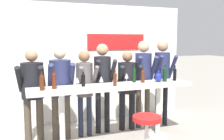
{
  "coord_description": "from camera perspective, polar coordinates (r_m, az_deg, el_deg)",
  "views": [
    {
      "loc": [
        -1.52,
        -3.95,
        1.8
      ],
      "look_at": [
        0.0,
        0.08,
        1.28
      ],
      "focal_mm": 40.0,
      "sensor_mm": 36.0,
      "label": 1
    }
  ],
  "objects": [
    {
      "name": "back_wall",
      "position": [
        5.63,
        -4.86,
        1.69
      ],
      "size": [
        4.48,
        0.12,
        2.58
      ],
      "color": "silver",
      "rests_on": "ground_plane"
    },
    {
      "name": "tasting_table",
      "position": [
        4.33,
        0.37,
        -5.42
      ],
      "size": [
        2.88,
        0.53,
        1.03
      ],
      "color": "silver",
      "rests_on": "ground_plane"
    },
    {
      "name": "bar_stool",
      "position": [
        3.91,
        7.96,
        -13.46
      ],
      "size": [
        0.46,
        0.46,
        0.66
      ],
      "color": "silver",
      "rests_on": "ground_plane"
    },
    {
      "name": "person_far_left",
      "position": [
        4.57,
        -17.71,
        -3.43
      ],
      "size": [
        0.52,
        0.61,
        1.64
      ],
      "rotation": [
        0.0,
        0.0,
        -0.2
      ],
      "color": "#473D33",
      "rests_on": "ground_plane"
    },
    {
      "name": "person_left",
      "position": [
        4.54,
        -11.7,
        -2.92
      ],
      "size": [
        0.47,
        0.56,
        1.69
      ],
      "rotation": [
        0.0,
        0.0,
        -0.05
      ],
      "color": "#473D33",
      "rests_on": "ground_plane"
    },
    {
      "name": "person_center_left",
      "position": [
        4.62,
        -6.27,
        -3.01
      ],
      "size": [
        0.38,
        0.5,
        1.61
      ],
      "rotation": [
        0.0,
        0.0,
        0.05
      ],
      "color": "#23283D",
      "rests_on": "ground_plane"
    },
    {
      "name": "person_center",
      "position": [
        4.77,
        -2.16,
        -1.75
      ],
      "size": [
        0.41,
        0.54,
        1.73
      ],
      "rotation": [
        0.0,
        0.0,
        -0.06
      ],
      "color": "black",
      "rests_on": "ground_plane"
    },
    {
      "name": "person_center_right",
      "position": [
        4.95,
        3.52,
        -2.77
      ],
      "size": [
        0.49,
        0.57,
        1.58
      ],
      "rotation": [
        0.0,
        0.0,
        -0.13
      ],
      "color": "black",
      "rests_on": "ground_plane"
    },
    {
      "name": "person_right",
      "position": [
        5.09,
        7.19,
        -0.84
      ],
      "size": [
        0.46,
        0.59,
        1.79
      ],
      "rotation": [
        0.0,
        0.0,
        -0.2
      ],
      "color": "#473D33",
      "rests_on": "ground_plane"
    },
    {
      "name": "person_far_right",
      "position": [
        5.27,
        11.42,
        -0.5
      ],
      "size": [
        0.43,
        0.57,
        1.8
      ],
      "rotation": [
        0.0,
        0.0,
        -0.16
      ],
      "color": "black",
      "rests_on": "ground_plane"
    },
    {
      "name": "wine_bottle_0",
      "position": [
        4.56,
        5.14,
        -1.02
      ],
      "size": [
        0.06,
        0.06,
        0.33
      ],
      "color": "black",
      "rests_on": "tasting_table"
    },
    {
      "name": "wine_bottle_1",
      "position": [
        4.18,
        -6.57,
        -2.16
      ],
      "size": [
        0.06,
        0.06,
        0.25
      ],
      "color": "black",
      "rests_on": "tasting_table"
    },
    {
      "name": "wine_bottle_2",
      "position": [
        4.18,
        0.68,
        -2.0
      ],
      "size": [
        0.06,
        0.06,
        0.27
      ],
      "color": "#4C1E0F",
      "rests_on": "tasting_table"
    },
    {
      "name": "wine_bottle_3",
      "position": [
        3.97,
        -15.73,
        -2.61
      ],
      "size": [
        0.07,
        0.07,
        0.29
      ],
      "color": "#4C1E0F",
      "rests_on": "tasting_table"
    },
    {
      "name": "wine_bottle_4",
      "position": [
        4.74,
        12.02,
        -0.85
      ],
      "size": [
        0.08,
        0.08,
        0.32
      ],
      "color": "black",
      "rests_on": "tasting_table"
    },
    {
      "name": "wine_bottle_5",
      "position": [
        4.04,
        -13.11,
        -2.24
      ],
      "size": [
        0.07,
        0.07,
        0.31
      ],
      "color": "#4C1E0F",
      "rests_on": "tasting_table"
    },
    {
      "name": "wine_bottle_6",
      "position": [
        4.55,
        7.09,
        -1.31
      ],
      "size": [
        0.06,
        0.06,
        0.27
      ],
      "color": "#4C1E0F",
      "rests_on": "tasting_table"
    },
    {
      "name": "wine_bottle_7",
      "position": [
        4.89,
        14.15,
        -0.83
      ],
      "size": [
        0.06,
        0.06,
        0.29
      ],
      "color": "black",
      "rests_on": "tasting_table"
    },
    {
      "name": "wine_glass_0",
      "position": [
        4.49,
        3.36,
        -1.39
      ],
      "size": [
        0.07,
        0.07,
        0.18
      ],
      "color": "silver",
      "rests_on": "tasting_table"
    },
    {
      "name": "wine_glass_1",
      "position": [
        4.09,
        -2.46,
        -2.19
      ],
      "size": [
        0.07,
        0.07,
        0.18
      ],
      "color": "silver",
      "rests_on": "tasting_table"
    },
    {
      "name": "wine_glass_2",
      "position": [
        4.02,
        -7.94,
        -2.41
      ],
      "size": [
        0.07,
        0.07,
        0.18
      ],
      "color": "silver",
      "rests_on": "tasting_table"
    },
    {
      "name": "decorative_vase",
      "position": [
        4.67,
        10.54,
        -1.64
      ],
      "size": [
        0.13,
        0.13,
        0.22
      ],
      "color": "navy",
      "rests_on": "tasting_table"
    }
  ]
}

